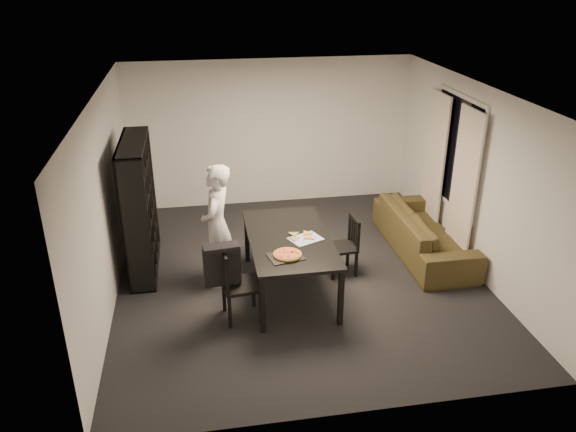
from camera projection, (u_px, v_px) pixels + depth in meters
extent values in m
cube|color=black|center=(298.00, 274.00, 8.01)|extent=(5.00, 5.50, 0.01)
cube|color=white|center=(300.00, 92.00, 6.94)|extent=(5.00, 5.50, 0.01)
cube|color=white|center=(270.00, 133.00, 9.94)|extent=(5.00, 0.01, 2.60)
cube|color=white|center=(357.00, 302.00, 5.00)|extent=(5.00, 0.01, 2.60)
cube|color=white|center=(105.00, 202.00, 7.09)|extent=(0.01, 5.50, 2.60)
cube|color=white|center=(474.00, 179.00, 7.86)|extent=(0.01, 5.50, 2.60)
cube|color=black|center=(456.00, 152.00, 8.31)|extent=(0.02, 1.40, 1.60)
cube|color=white|center=(456.00, 152.00, 8.31)|extent=(0.03, 1.52, 1.72)
cube|color=beige|center=(464.00, 187.00, 7.98)|extent=(0.03, 0.70, 2.25)
cube|color=beige|center=(434.00, 163.00, 8.91)|extent=(0.03, 0.70, 2.25)
cube|color=black|center=(139.00, 207.00, 7.83)|extent=(0.35, 1.50, 1.90)
cube|color=black|center=(289.00, 239.00, 7.33)|extent=(1.06, 1.90, 0.04)
cube|color=black|center=(263.00, 305.00, 6.61)|extent=(0.06, 0.06, 0.75)
cube|color=black|center=(341.00, 298.00, 6.76)|extent=(0.06, 0.06, 0.75)
cube|color=black|center=(247.00, 238.00, 8.22)|extent=(0.06, 0.06, 0.75)
cube|color=black|center=(310.00, 233.00, 8.37)|extent=(0.06, 0.06, 0.75)
cube|color=black|center=(241.00, 285.00, 6.87)|extent=(0.50, 0.50, 0.04)
cube|color=black|center=(224.00, 269.00, 6.71)|extent=(0.09, 0.45, 0.48)
cube|color=black|center=(223.00, 253.00, 6.62)|extent=(0.08, 0.43, 0.05)
cube|color=black|center=(261.00, 307.00, 6.85)|extent=(0.04, 0.04, 0.44)
cube|color=black|center=(253.00, 291.00, 7.18)|extent=(0.04, 0.04, 0.44)
cube|color=black|center=(230.00, 312.00, 6.75)|extent=(0.04, 0.04, 0.44)
cube|color=black|center=(224.00, 296.00, 7.09)|extent=(0.04, 0.04, 0.44)
cube|color=black|center=(341.00, 247.00, 7.89)|extent=(0.43, 0.43, 0.04)
cube|color=black|center=(354.00, 231.00, 7.84)|extent=(0.07, 0.40, 0.42)
cube|color=black|center=(355.00, 219.00, 7.76)|extent=(0.06, 0.38, 0.05)
cube|color=black|center=(326.00, 256.00, 8.09)|extent=(0.04, 0.04, 0.38)
cube|color=black|center=(333.00, 268.00, 7.79)|extent=(0.04, 0.04, 0.38)
cube|color=black|center=(348.00, 254.00, 8.17)|extent=(0.04, 0.04, 0.38)
cube|color=black|center=(356.00, 265.00, 7.87)|extent=(0.04, 0.04, 0.38)
cube|color=black|center=(222.00, 267.00, 6.69)|extent=(0.45, 0.14, 0.48)
cube|color=black|center=(221.00, 247.00, 6.58)|extent=(0.44, 0.24, 0.05)
imported|color=silver|center=(217.00, 226.00, 7.48)|extent=(0.58, 0.72, 1.72)
cube|color=black|center=(285.00, 257.00, 6.82)|extent=(0.46, 0.40, 0.01)
cylinder|color=olive|center=(288.00, 255.00, 6.83)|extent=(0.35, 0.35, 0.02)
cylinder|color=gold|center=(288.00, 253.00, 6.83)|extent=(0.31, 0.31, 0.01)
cube|color=silver|center=(306.00, 239.00, 7.27)|extent=(0.49, 0.43, 0.01)
imported|color=#393616|center=(424.00, 232.00, 8.51)|extent=(0.89, 2.27, 0.66)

